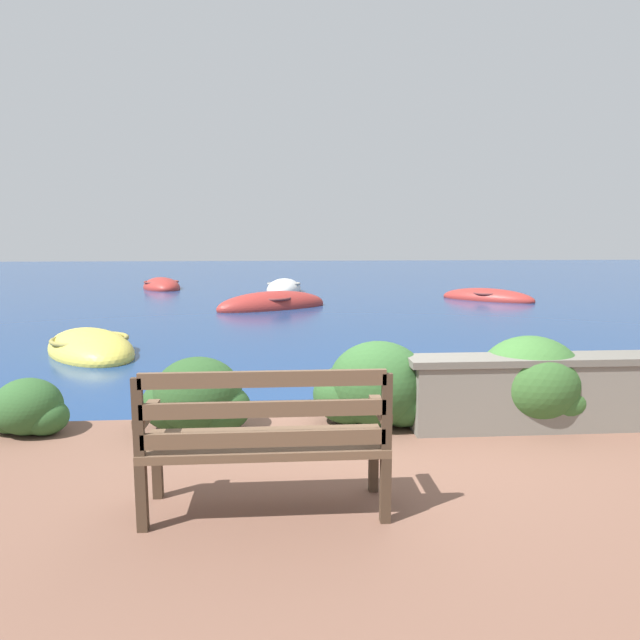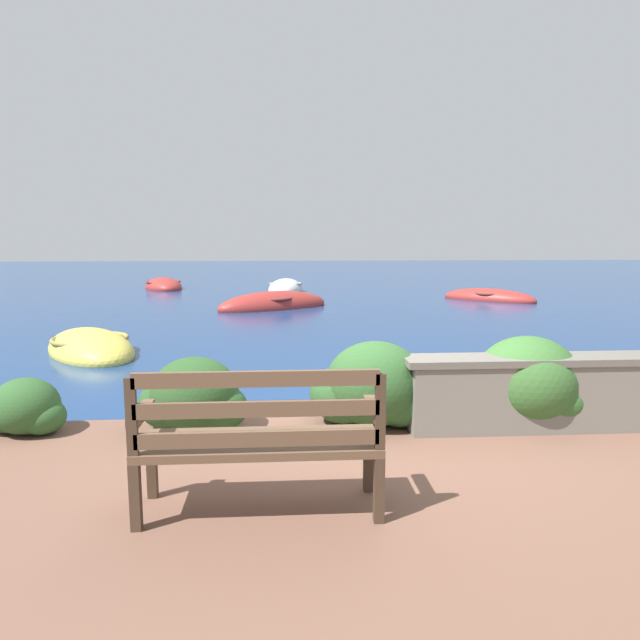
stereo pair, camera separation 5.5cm
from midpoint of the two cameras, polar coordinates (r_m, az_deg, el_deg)
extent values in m
plane|color=navy|center=(5.57, 5.01, -11.55)|extent=(80.00, 80.00, 0.00)
cube|color=#433123|center=(3.93, -16.06, -14.00)|extent=(0.06, 0.06, 0.40)
cube|color=#433123|center=(3.89, 5.26, -13.94)|extent=(0.06, 0.06, 0.40)
cube|color=#433123|center=(3.55, -17.53, -16.53)|extent=(0.06, 0.06, 0.40)
cube|color=#433123|center=(3.51, 6.39, -16.52)|extent=(0.06, 0.06, 0.40)
cube|color=brown|center=(3.57, -5.60, -12.16)|extent=(1.46, 0.48, 0.05)
cube|color=brown|center=(3.33, -5.73, -11.73)|extent=(1.39, 0.04, 0.09)
cube|color=brown|center=(3.28, -5.78, -8.86)|extent=(1.39, 0.04, 0.09)
cube|color=brown|center=(3.23, -5.82, -5.89)|extent=(1.39, 0.04, 0.09)
cube|color=#433123|center=(3.39, -17.89, -9.20)|extent=(0.06, 0.04, 0.45)
cube|color=#433123|center=(3.34, 6.52, -9.10)|extent=(0.06, 0.04, 0.45)
cube|color=brown|center=(3.59, -17.05, -8.89)|extent=(0.07, 0.43, 0.05)
cube|color=brown|center=(3.55, 5.90, -8.78)|extent=(0.07, 0.43, 0.05)
cube|color=slate|center=(5.33, 20.48, -7.15)|extent=(2.11, 0.35, 0.59)
cube|color=#635F56|center=(5.26, 20.66, -3.73)|extent=(2.21, 0.39, 0.06)
ellipsoid|color=#2D5628|center=(5.50, -27.12, -7.66)|extent=(0.57, 0.51, 0.48)
ellipsoid|color=#2D5628|center=(5.62, -28.38, -8.17)|extent=(0.43, 0.38, 0.34)
ellipsoid|color=#2D5628|center=(5.45, -25.78, -8.67)|extent=(0.40, 0.36, 0.31)
ellipsoid|color=#284C23|center=(5.07, -12.12, -7.25)|extent=(0.76, 0.69, 0.65)
ellipsoid|color=#284C23|center=(5.19, -14.31, -8.07)|extent=(0.57, 0.51, 0.46)
ellipsoid|color=#284C23|center=(5.05, -9.97, -8.63)|extent=(0.53, 0.48, 0.42)
ellipsoid|color=#2D5628|center=(5.12, 5.85, -6.33)|extent=(0.89, 0.80, 0.76)
ellipsoid|color=#2D5628|center=(5.18, 3.01, -7.41)|extent=(0.67, 0.60, 0.53)
ellipsoid|color=#2D5628|center=(5.16, 8.37, -7.82)|extent=(0.62, 0.56, 0.49)
ellipsoid|color=#38662D|center=(5.45, 20.29, -5.69)|extent=(0.94, 0.85, 0.80)
ellipsoid|color=#38662D|center=(5.44, 17.42, -6.85)|extent=(0.70, 0.63, 0.56)
ellipsoid|color=#38662D|center=(5.54, 22.64, -7.09)|extent=(0.66, 0.59, 0.52)
ellipsoid|color=#DBC64C|center=(10.04, -21.80, -2.82)|extent=(2.33, 2.73, 0.69)
torus|color=olive|center=(10.01, -21.85, -1.76)|extent=(1.67, 1.67, 0.07)
cube|color=#846647|center=(10.37, -22.35, -1.62)|extent=(0.88, 0.61, 0.04)
cube|color=#846647|center=(9.72, -21.40, -2.20)|extent=(0.88, 0.61, 0.04)
ellipsoid|color=#9E2D28|center=(15.21, -4.57, 1.40)|extent=(3.30, 2.49, 0.80)
torus|color=brown|center=(15.19, -4.58, 2.23)|extent=(1.47, 1.47, 0.07)
cube|color=#846647|center=(15.43, -3.02, 2.22)|extent=(0.52, 0.80, 0.04)
cube|color=#846647|center=(15.01, -5.91, 2.02)|extent=(0.52, 0.80, 0.04)
ellipsoid|color=#9E2D28|center=(17.86, 16.63, 2.06)|extent=(2.74, 2.57, 0.62)
torus|color=brown|center=(17.84, 16.65, 2.61)|extent=(1.36, 1.36, 0.07)
cube|color=#846647|center=(18.00, 15.39, 2.61)|extent=(0.59, 0.64, 0.04)
cube|color=#846647|center=(17.73, 17.71, 2.43)|extent=(0.59, 0.64, 0.04)
ellipsoid|color=silver|center=(19.80, -3.39, 3.02)|extent=(1.46, 2.46, 0.79)
torus|color=gray|center=(19.78, -3.40, 3.65)|extent=(1.31, 1.31, 0.07)
cube|color=#846647|center=(20.12, -3.26, 3.64)|extent=(0.93, 0.25, 0.04)
cube|color=#846647|center=(19.49, -3.51, 3.49)|extent=(0.93, 0.25, 0.04)
ellipsoid|color=#9E2D28|center=(21.65, -15.31, 3.18)|extent=(2.06, 2.65, 0.73)
torus|color=brown|center=(21.63, -15.33, 3.71)|extent=(1.63, 1.63, 0.07)
cube|color=#846647|center=(21.29, -15.13, 3.57)|extent=(0.96, 0.50, 0.04)
cube|color=#846647|center=(21.92, -15.48, 3.68)|extent=(0.96, 0.50, 0.04)
camera|label=1|loc=(0.03, -89.84, 0.02)|focal=32.00mm
camera|label=2|loc=(0.03, 90.16, -0.02)|focal=32.00mm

